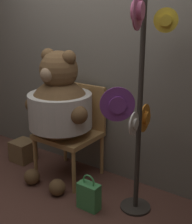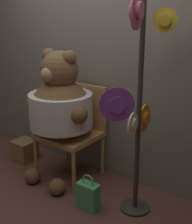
# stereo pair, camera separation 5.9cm
# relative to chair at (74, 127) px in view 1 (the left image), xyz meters

# --- Properties ---
(ground_plane) EXTENTS (14.00, 14.00, 0.00)m
(ground_plane) POSITION_rel_chair_xyz_m (0.15, -0.45, -0.55)
(ground_plane) COLOR brown
(wall_back) EXTENTS (8.00, 0.10, 2.32)m
(wall_back) POSITION_rel_chair_xyz_m (0.15, 0.27, 0.61)
(wall_back) COLOR slate
(wall_back) RESTS_ON ground_plane
(chair) EXTENTS (0.60, 0.55, 0.99)m
(chair) POSITION_rel_chair_xyz_m (0.00, 0.00, 0.00)
(chair) COLOR #B2844C
(chair) RESTS_ON ground_plane
(teddy_bear) EXTENTS (0.79, 0.70, 1.40)m
(teddy_bear) POSITION_rel_chair_xyz_m (-0.03, -0.18, 0.27)
(teddy_bear) COLOR brown
(teddy_bear) RESTS_ON ground_plane
(hat_display_rack) EXTENTS (0.52, 0.58, 1.89)m
(hat_display_rack) POSITION_rel_chair_xyz_m (0.88, -0.23, 0.45)
(hat_display_rack) COLOR #332D28
(hat_display_rack) RESTS_ON ground_plane
(handbag_on_ground) EXTENTS (0.21, 0.11, 0.35)m
(handbag_on_ground) POSITION_rel_chair_xyz_m (0.54, -0.46, -0.41)
(handbag_on_ground) COLOR #479E56
(handbag_on_ground) RESTS_ON ground_plane
(wooden_crate) EXTENTS (0.25, 0.25, 0.25)m
(wooden_crate) POSITION_rel_chair_xyz_m (-0.69, -0.14, -0.42)
(wooden_crate) COLOR brown
(wooden_crate) RESTS_ON ground_plane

